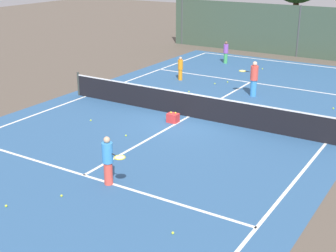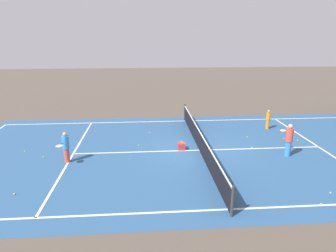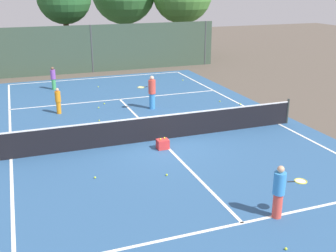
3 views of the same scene
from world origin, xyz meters
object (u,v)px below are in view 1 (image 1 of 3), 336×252
(player_3, at_px, (108,160))
(ball_crate, at_px, (173,118))
(player_2, at_px, (180,68))
(tennis_ball_3, at_px, (218,99))
(tennis_ball_4, at_px, (189,92))
(tennis_ball_12, at_px, (215,84))
(tennis_ball_7, at_px, (262,69))
(player_1, at_px, (226,52))
(tennis_ball_2, at_px, (173,233))
(tennis_ball_10, at_px, (333,108))
(tennis_ball_11, at_px, (228,82))
(tennis_ball_1, at_px, (91,120))
(tennis_ball_9, at_px, (62,196))
(tennis_ball_8, at_px, (6,206))
(tennis_ball_0, at_px, (126,136))
(player_0, at_px, (254,78))

(player_3, distance_m, ball_crate, 5.69)
(player_2, bearing_deg, tennis_ball_3, -33.40)
(tennis_ball_4, distance_m, tennis_ball_12, 2.04)
(tennis_ball_7, bearing_deg, player_1, 172.20)
(tennis_ball_2, relative_size, tennis_ball_10, 1.00)
(tennis_ball_3, distance_m, tennis_ball_11, 3.08)
(tennis_ball_1, height_order, tennis_ball_12, same)
(player_2, relative_size, tennis_ball_10, 18.64)
(tennis_ball_2, relative_size, tennis_ball_11, 1.00)
(tennis_ball_1, height_order, tennis_ball_2, same)
(tennis_ball_7, xyz_separation_m, tennis_ball_9, (0.90, -17.23, 0.00))
(tennis_ball_3, relative_size, tennis_ball_8, 1.00)
(tennis_ball_2, distance_m, tennis_ball_7, 17.76)
(tennis_ball_0, height_order, tennis_ball_7, same)
(player_0, distance_m, player_1, 6.99)
(tennis_ball_4, height_order, tennis_ball_12, same)
(player_3, distance_m, tennis_ball_12, 11.85)
(player_0, relative_size, ball_crate, 3.80)
(player_1, bearing_deg, player_2, -93.16)
(tennis_ball_3, bearing_deg, tennis_ball_7, 93.91)
(tennis_ball_12, bearing_deg, tennis_ball_8, -86.28)
(tennis_ball_7, height_order, tennis_ball_10, same)
(player_2, relative_size, tennis_ball_0, 18.64)
(tennis_ball_0, distance_m, tennis_ball_10, 9.17)
(ball_crate, height_order, tennis_ball_0, ball_crate)
(player_1, relative_size, tennis_ball_2, 19.96)
(tennis_ball_0, relative_size, tennis_ball_8, 1.00)
(tennis_ball_2, xyz_separation_m, tennis_ball_9, (-3.54, -0.03, 0.00))
(tennis_ball_1, relative_size, tennis_ball_3, 1.00)
(player_1, xyz_separation_m, tennis_ball_0, (2.17, -12.97, -0.64))
(player_1, bearing_deg, tennis_ball_8, -82.24)
(player_0, relative_size, tennis_ball_8, 24.76)
(tennis_ball_0, height_order, tennis_ball_11, same)
(player_0, xyz_separation_m, tennis_ball_11, (-2.02, 1.59, -0.81))
(tennis_ball_0, relative_size, tennis_ball_12, 1.00)
(tennis_ball_8, bearing_deg, tennis_ball_9, 54.37)
(player_3, bearing_deg, tennis_ball_7, 95.52)
(player_3, distance_m, tennis_ball_1, 5.68)
(tennis_ball_0, bearing_deg, tennis_ball_8, -86.21)
(tennis_ball_9, bearing_deg, tennis_ball_2, 0.56)
(player_0, height_order, tennis_ball_2, player_0)
(player_2, relative_size, tennis_ball_3, 18.64)
(player_1, xyz_separation_m, player_2, (-0.27, -4.91, -0.04))
(tennis_ball_4, bearing_deg, ball_crate, -68.85)
(player_1, relative_size, player_2, 1.07)
(player_0, bearing_deg, tennis_ball_1, -121.45)
(tennis_ball_7, distance_m, tennis_ball_11, 3.77)
(player_3, height_order, tennis_ball_9, player_3)
(tennis_ball_2, xyz_separation_m, tennis_ball_3, (-3.99, 10.50, 0.00))
(tennis_ball_7, bearing_deg, tennis_ball_9, -87.00)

